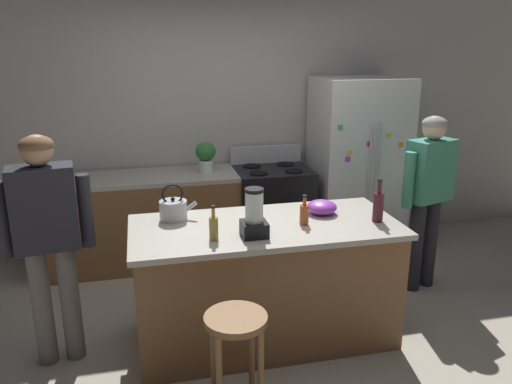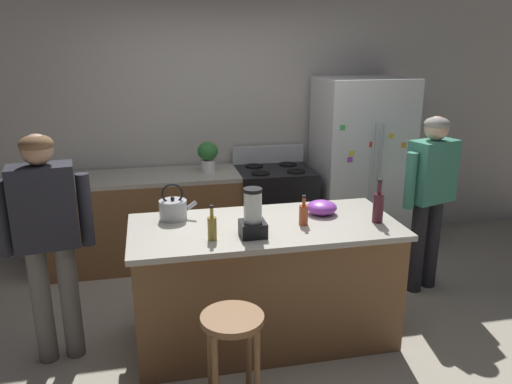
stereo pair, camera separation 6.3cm
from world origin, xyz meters
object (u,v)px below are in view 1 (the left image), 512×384
(bottle_cooking_sauce, at_px, (304,214))
(person_by_island_left, at_px, (47,230))
(refrigerator, at_px, (357,165))
(stove_range, at_px, (272,210))
(blender_appliance, at_px, (254,216))
(person_by_sink_right, at_px, (428,187))
(bar_stool, at_px, (236,340))
(mixing_bowl, at_px, (322,207))
(bottle_wine, at_px, (378,206))
(potted_plant, at_px, (206,155))
(bottle_vinegar, at_px, (214,228))
(kitchen_island, at_px, (265,282))
(tea_kettle, at_px, (174,209))

(bottle_cooking_sauce, bearing_deg, person_by_island_left, 176.21)
(refrigerator, distance_m, stove_range, 1.01)
(blender_appliance, bearing_deg, person_by_sink_right, 21.36)
(bar_stool, bearing_deg, person_by_sink_right, 33.12)
(person_by_island_left, bearing_deg, mixing_bowl, 2.26)
(bottle_wine, bearing_deg, mixing_bowl, 143.03)
(potted_plant, bearing_deg, person_by_island_left, -129.70)
(bottle_vinegar, bearing_deg, refrigerator, 44.00)
(potted_plant, bearing_deg, bottle_cooking_sauce, -73.49)
(refrigerator, distance_m, person_by_island_left, 3.17)
(person_by_island_left, distance_m, bottle_vinegar, 1.09)
(person_by_island_left, height_order, bottle_wine, person_by_island_left)
(bottle_vinegar, bearing_deg, potted_plant, 83.94)
(bottle_vinegar, bearing_deg, stove_range, 63.70)
(bottle_cooking_sauce, bearing_deg, bottle_wine, -6.42)
(bottle_wine, bearing_deg, bar_stool, -150.04)
(stove_range, relative_size, person_by_sink_right, 0.70)
(blender_appliance, bearing_deg, potted_plant, 92.81)
(person_by_sink_right, xyz_separation_m, bottle_wine, (-0.76, -0.59, 0.08))
(potted_plant, relative_size, mixing_bowl, 1.33)
(potted_plant, height_order, bottle_vinegar, potted_plant)
(stove_range, xyz_separation_m, potted_plant, (-0.67, 0.03, 0.61))
(refrigerator, relative_size, mixing_bowl, 7.97)
(person_by_sink_right, distance_m, bottle_wine, 0.97)
(person_by_sink_right, height_order, bottle_cooking_sauce, person_by_sink_right)
(bar_stool, distance_m, bottle_vinegar, 0.75)
(person_by_island_left, relative_size, bottle_vinegar, 6.77)
(refrigerator, height_order, mixing_bowl, refrigerator)
(bottle_wine, bearing_deg, blender_appliance, -175.45)
(kitchen_island, height_order, person_by_sink_right, person_by_sink_right)
(mixing_bowl, bearing_deg, potted_plant, 115.53)
(refrigerator, xyz_separation_m, blender_appliance, (-1.49, -1.70, 0.14))
(refrigerator, bearing_deg, bar_stool, -127.11)
(mixing_bowl, bearing_deg, bottle_cooking_sauce, -136.66)
(kitchen_island, relative_size, blender_appliance, 5.77)
(bottle_cooking_sauce, relative_size, mixing_bowl, 0.96)
(bottle_cooking_sauce, xyz_separation_m, tea_kettle, (-0.89, 0.31, 0.00))
(refrigerator, distance_m, bottle_cooking_sauce, 1.91)
(bottle_wine, bearing_deg, stove_range, 101.77)
(kitchen_island, bearing_deg, tea_kettle, 158.16)
(kitchen_island, bearing_deg, bottle_wine, -8.70)
(person_by_island_left, bearing_deg, refrigerator, 27.15)
(person_by_island_left, height_order, person_by_sink_right, person_by_island_left)
(stove_range, height_order, bottle_vinegar, bottle_vinegar)
(blender_appliance, relative_size, bottle_vinegar, 1.40)
(bottle_cooking_sauce, height_order, mixing_bowl, bottle_cooking_sauce)
(person_by_island_left, height_order, bottle_vinegar, person_by_island_left)
(person_by_sink_right, relative_size, mixing_bowl, 6.89)
(kitchen_island, xyz_separation_m, bottle_vinegar, (-0.40, -0.20, 0.54))
(kitchen_island, relative_size, person_by_island_left, 1.19)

